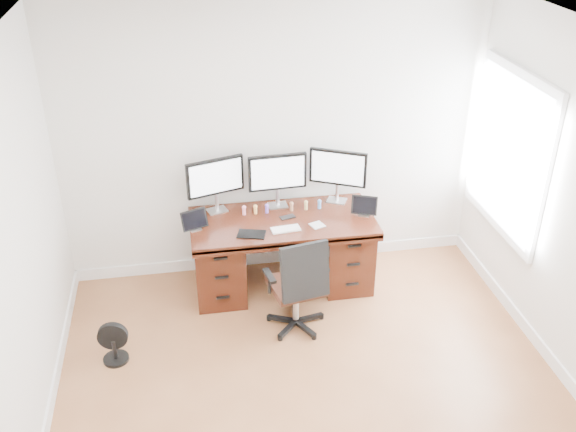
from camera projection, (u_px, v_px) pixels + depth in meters
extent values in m
plane|color=#925C38|center=(323.00, 426.00, 4.73)|extent=(4.50, 4.50, 0.00)
cube|color=white|center=(274.00, 140.00, 6.01)|extent=(4.00, 0.10, 2.70)
cube|color=white|center=(509.00, 153.00, 5.63)|extent=(0.04, 1.30, 1.50)
cube|color=white|center=(506.00, 153.00, 5.63)|extent=(0.01, 1.15, 1.35)
cube|color=#3C160C|center=(282.00, 222.00, 5.92)|extent=(1.70, 0.80, 0.05)
cube|color=#3C160C|center=(219.00, 260.00, 6.04)|extent=(0.45, 0.70, 0.70)
cube|color=#3C160C|center=(343.00, 248.00, 6.22)|extent=(0.45, 0.70, 0.70)
cube|color=black|center=(277.00, 227.00, 6.29)|extent=(0.74, 0.03, 0.40)
cylinder|color=black|center=(296.00, 322.00, 5.74)|extent=(0.59, 0.59, 0.07)
cylinder|color=silver|center=(296.00, 302.00, 5.63)|extent=(0.05, 0.05, 0.36)
cube|color=#3E1D12|center=(296.00, 286.00, 5.54)|extent=(0.50, 0.49, 0.06)
cube|color=black|center=(305.00, 272.00, 5.25)|extent=(0.41, 0.12, 0.49)
cube|color=black|center=(269.00, 276.00, 5.39)|extent=(0.09, 0.22, 0.03)
cube|color=black|center=(322.00, 264.00, 5.54)|extent=(0.09, 0.22, 0.03)
cylinder|color=black|center=(116.00, 359.00, 5.34)|extent=(0.21, 0.21, 0.03)
cylinder|color=black|center=(115.00, 349.00, 5.29)|extent=(0.04, 0.04, 0.18)
cylinder|color=black|center=(113.00, 337.00, 5.23)|extent=(0.25, 0.07, 0.25)
cube|color=silver|center=(217.00, 210.00, 6.05)|extent=(0.21, 0.19, 0.01)
cylinder|color=silver|center=(217.00, 202.00, 6.01)|extent=(0.04, 0.04, 0.18)
cube|color=black|center=(215.00, 177.00, 5.88)|extent=(0.54, 0.19, 0.35)
cube|color=white|center=(216.00, 178.00, 5.87)|extent=(0.48, 0.15, 0.30)
cube|color=silver|center=(278.00, 205.00, 6.14)|extent=(0.19, 0.15, 0.01)
cylinder|color=silver|center=(278.00, 197.00, 6.10)|extent=(0.04, 0.04, 0.18)
cube|color=black|center=(277.00, 172.00, 5.97)|extent=(0.55, 0.06, 0.35)
cube|color=white|center=(278.00, 173.00, 5.95)|extent=(0.50, 0.03, 0.30)
cube|color=silver|center=(337.00, 200.00, 6.23)|extent=(0.22, 0.21, 0.01)
cylinder|color=silver|center=(337.00, 193.00, 6.19)|extent=(0.04, 0.04, 0.18)
cube|color=black|center=(338.00, 168.00, 6.06)|extent=(0.51, 0.28, 0.35)
cube|color=white|center=(338.00, 169.00, 6.04)|extent=(0.45, 0.23, 0.30)
cube|color=silver|center=(195.00, 229.00, 5.74)|extent=(0.12, 0.11, 0.01)
cube|color=black|center=(194.00, 220.00, 5.70)|extent=(0.25, 0.15, 0.17)
cube|color=silver|center=(364.00, 214.00, 5.98)|extent=(0.12, 0.11, 0.01)
cube|color=black|center=(365.00, 206.00, 5.93)|extent=(0.25, 0.15, 0.17)
cube|color=white|center=(286.00, 229.00, 5.74)|extent=(0.27, 0.14, 0.01)
cube|color=silver|center=(317.00, 225.00, 5.81)|extent=(0.15, 0.15, 0.01)
cube|color=black|center=(251.00, 234.00, 5.67)|extent=(0.28, 0.22, 0.01)
cube|color=black|center=(288.00, 217.00, 5.94)|extent=(0.15, 0.10, 0.01)
cylinder|color=pink|center=(244.00, 212.00, 5.97)|extent=(0.03, 0.03, 0.06)
sphere|color=pink|center=(244.00, 207.00, 5.95)|extent=(0.04, 0.04, 0.04)
cylinder|color=#EBA64E|center=(255.00, 211.00, 5.99)|extent=(0.03, 0.03, 0.06)
sphere|color=#EBA64E|center=(255.00, 207.00, 5.97)|extent=(0.04, 0.04, 0.04)
cylinder|color=#8258D8|center=(267.00, 210.00, 6.01)|extent=(0.03, 0.03, 0.06)
sphere|color=#8258D8|center=(267.00, 206.00, 5.98)|extent=(0.04, 0.04, 0.04)
cylinder|color=#9A6747|center=(291.00, 208.00, 6.04)|extent=(0.03, 0.03, 0.06)
sphere|color=#9A6747|center=(291.00, 204.00, 6.02)|extent=(0.04, 0.04, 0.04)
cylinder|color=tan|center=(306.00, 207.00, 6.06)|extent=(0.03, 0.03, 0.06)
sphere|color=tan|center=(306.00, 202.00, 6.04)|extent=(0.04, 0.04, 0.04)
cylinder|color=#4E8DDE|center=(319.00, 205.00, 6.08)|extent=(0.03, 0.03, 0.06)
sphere|color=#4E8DDE|center=(319.00, 201.00, 6.06)|extent=(0.04, 0.04, 0.04)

